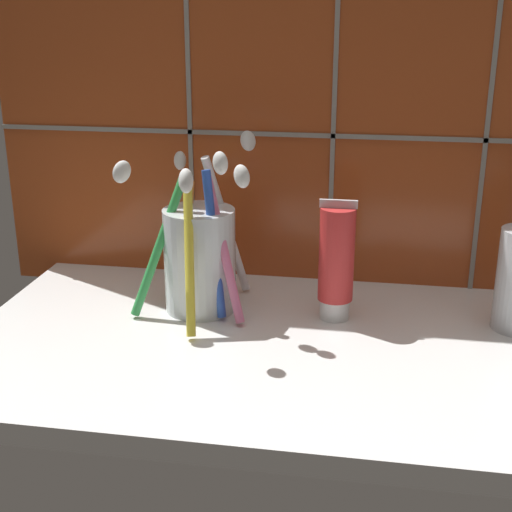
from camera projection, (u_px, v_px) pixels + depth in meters
sink_counter at (297, 352)px, 67.51cm from camera, size 63.82×34.91×2.00cm
tile_wall_backsplash at (321, 79)px, 76.12cm from camera, size 73.82×1.72×49.23cm
toothbrush_cup at (200, 254)px, 72.73cm from camera, size 14.25×17.38×18.11cm
toothpaste_tube at (336, 261)px, 70.59cm from camera, size 3.70×3.52×12.38cm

